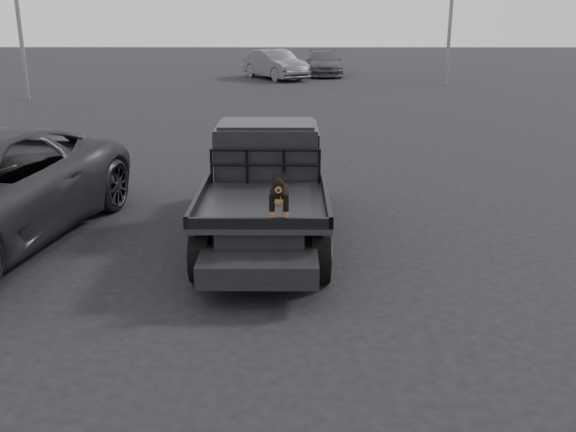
# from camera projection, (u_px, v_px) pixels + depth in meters

# --- Properties ---
(ground) EXTENTS (120.00, 120.00, 0.00)m
(ground) POSITION_uv_depth(u_px,v_px,m) (229.00, 288.00, 8.77)
(ground) COLOR black
(ground) RESTS_ON ground
(flatbed_ute) EXTENTS (2.00, 5.40, 0.92)m
(flatbed_ute) POSITION_uv_depth(u_px,v_px,m) (265.00, 213.00, 10.47)
(flatbed_ute) COLOR black
(flatbed_ute) RESTS_ON ground
(ute_cab) EXTENTS (1.72, 1.30, 0.88)m
(ute_cab) POSITION_uv_depth(u_px,v_px,m) (267.00, 147.00, 11.10)
(ute_cab) COLOR black
(ute_cab) RESTS_ON flatbed_ute
(headache_rack) EXTENTS (1.80, 0.08, 0.55)m
(headache_rack) POSITION_uv_depth(u_px,v_px,m) (265.00, 167.00, 10.43)
(headache_rack) COLOR black
(headache_rack) RESTS_ON flatbed_ute
(dog) EXTENTS (0.32, 0.60, 0.74)m
(dog) POSITION_uv_depth(u_px,v_px,m) (279.00, 197.00, 8.41)
(dog) COLOR black
(dog) RESTS_ON flatbed_ute
(distant_car_a) EXTENTS (3.91, 4.93, 1.57)m
(distant_car_a) POSITION_uv_depth(u_px,v_px,m) (275.00, 64.00, 35.16)
(distant_car_a) COLOR #4F5055
(distant_car_a) RESTS_ON ground
(distant_car_b) EXTENTS (2.04, 4.82, 1.39)m
(distant_car_b) POSITION_uv_depth(u_px,v_px,m) (324.00, 63.00, 37.13)
(distant_car_b) COLOR #48494D
(distant_car_b) RESTS_ON ground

